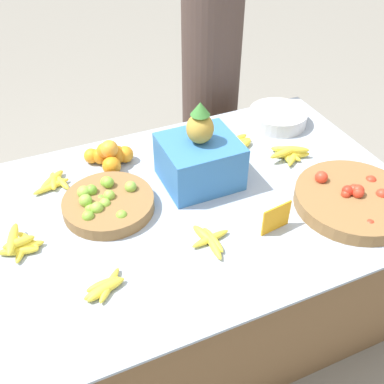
# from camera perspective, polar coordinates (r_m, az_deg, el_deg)

# --- Properties ---
(ground_plane) EXTENTS (12.00, 12.00, 0.00)m
(ground_plane) POSITION_cam_1_polar(r_m,az_deg,el_deg) (2.27, 0.00, -13.56)
(ground_plane) COLOR gray
(market_table) EXTENTS (1.78, 1.15, 0.64)m
(market_table) POSITION_cam_1_polar(r_m,az_deg,el_deg) (2.02, 0.00, -8.11)
(market_table) COLOR brown
(market_table) RESTS_ON ground_plane
(lime_bowl) EXTENTS (0.36, 0.36, 0.09)m
(lime_bowl) POSITION_cam_1_polar(r_m,az_deg,el_deg) (1.77, -10.70, -1.38)
(lime_bowl) COLOR olive
(lime_bowl) RESTS_ON market_table
(tomato_basket) EXTENTS (0.46, 0.46, 0.10)m
(tomato_basket) POSITION_cam_1_polar(r_m,az_deg,el_deg) (1.87, 19.83, -0.87)
(tomato_basket) COLOR olive
(tomato_basket) RESTS_ON market_table
(orange_pile) EXTENTS (0.21, 0.21, 0.13)m
(orange_pile) POSITION_cam_1_polar(r_m,az_deg,el_deg) (2.00, -10.38, 4.65)
(orange_pile) COLOR orange
(orange_pile) RESTS_ON market_table
(metal_bowl) EXTENTS (0.29, 0.29, 0.07)m
(metal_bowl) POSITION_cam_1_polar(r_m,az_deg,el_deg) (2.31, 10.84, 9.31)
(metal_bowl) COLOR silver
(metal_bowl) RESTS_ON market_table
(price_sign) EXTENTS (0.13, 0.02, 0.11)m
(price_sign) POSITION_cam_1_polar(r_m,az_deg,el_deg) (1.67, 10.64, -3.29)
(price_sign) COLOR orange
(price_sign) RESTS_ON market_table
(produce_crate) EXTENTS (0.30, 0.27, 0.37)m
(produce_crate) POSITION_cam_1_polar(r_m,az_deg,el_deg) (1.84, 0.97, 4.31)
(produce_crate) COLOR #3370B7
(produce_crate) RESTS_ON market_table
(banana_bunch_back_center) EXTENTS (0.15, 0.13, 0.03)m
(banana_bunch_back_center) POSITION_cam_1_polar(r_m,az_deg,el_deg) (1.51, -10.98, -11.79)
(banana_bunch_back_center) COLOR yellow
(banana_bunch_back_center) RESTS_ON market_table
(banana_bunch_front_right) EXTENTS (0.16, 0.19, 0.03)m
(banana_bunch_front_right) POSITION_cam_1_polar(r_m,az_deg,el_deg) (1.63, 2.29, -6.02)
(banana_bunch_front_right) COLOR yellow
(banana_bunch_front_right) RESTS_ON market_table
(banana_bunch_middle_right) EXTENTS (0.18, 0.14, 0.04)m
(banana_bunch_middle_right) POSITION_cam_1_polar(r_m,az_deg,el_deg) (2.11, 5.80, 6.13)
(banana_bunch_middle_right) COLOR yellow
(banana_bunch_middle_right) RESTS_ON market_table
(banana_bunch_middle_left) EXTENTS (0.16, 0.15, 0.04)m
(banana_bunch_middle_left) POSITION_cam_1_polar(r_m,az_deg,el_deg) (1.95, -17.17, 1.20)
(banana_bunch_middle_left) COLOR yellow
(banana_bunch_middle_left) RESTS_ON market_table
(banana_bunch_front_left) EXTENTS (0.20, 0.17, 0.06)m
(banana_bunch_front_left) POSITION_cam_1_polar(r_m,az_deg,el_deg) (2.07, 12.28, 4.84)
(banana_bunch_front_left) COLOR yellow
(banana_bunch_front_left) RESTS_ON market_table
(banana_bunch_front_center) EXTENTS (0.16, 0.18, 0.06)m
(banana_bunch_front_center) POSITION_cam_1_polar(r_m,az_deg,el_deg) (1.70, -21.02, -6.24)
(banana_bunch_front_center) COLOR yellow
(banana_bunch_front_center) RESTS_ON market_table
(vendor_person) EXTENTS (0.33, 0.33, 1.65)m
(vendor_person) POSITION_cam_1_polar(r_m,az_deg,el_deg) (2.60, 2.45, 15.74)
(vendor_person) COLOR #473833
(vendor_person) RESTS_ON ground_plane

